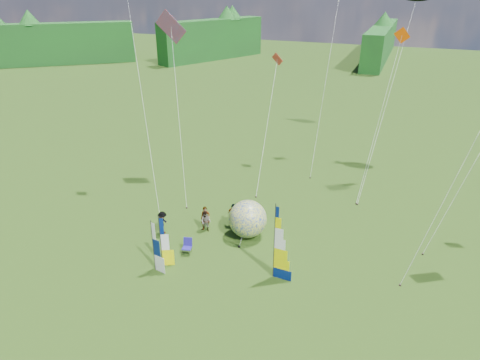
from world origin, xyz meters
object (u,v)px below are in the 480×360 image
at_px(side_banner_far, 153,247).
at_px(spectator_c, 163,223).
at_px(side_banner_left, 161,242).
at_px(bol_inflatable, 248,219).
at_px(spectator_a, 205,218).
at_px(camp_chair, 187,247).
at_px(spectator_d, 234,215).
at_px(feather_banner_main, 274,243).
at_px(spectator_b, 206,221).
at_px(kite_whale, 390,85).

bearing_deg(side_banner_far, spectator_c, 125.56).
relative_size(side_banner_left, bol_inflatable, 1.29).
bearing_deg(spectator_a, bol_inflatable, -20.47).
bearing_deg(side_banner_far, camp_chair, 76.65).
bearing_deg(spectator_d, side_banner_far, 87.82).
distance_m(feather_banner_main, bol_inflatable, 5.02).
distance_m(side_banner_left, side_banner_far, 0.58).
relative_size(spectator_a, spectator_d, 1.01).
distance_m(side_banner_left, spectator_b, 4.91).
relative_size(side_banner_left, camp_chair, 3.16).
xyz_separation_m(spectator_b, camp_chair, (0.09, -3.05, -0.24)).
bearing_deg(feather_banner_main, spectator_d, 137.46).
height_order(side_banner_far, spectator_c, side_banner_far).
xyz_separation_m(bol_inflatable, spectator_c, (-5.67, -2.02, -0.46)).
xyz_separation_m(side_banner_left, side_banner_far, (-0.20, -0.54, -0.01)).
xyz_separation_m(side_banner_left, spectator_d, (2.34, 6.14, -0.82)).
bearing_deg(camp_chair, bol_inflatable, 37.55).
relative_size(spectator_b, camp_chair, 1.44).
distance_m(side_banner_far, spectator_d, 7.20).
relative_size(feather_banner_main, spectator_b, 3.11).
height_order(spectator_b, camp_chair, spectator_b).
distance_m(feather_banner_main, side_banner_left, 7.07).
distance_m(spectator_d, camp_chair, 4.68).
bearing_deg(bol_inflatable, spectator_a, -173.11).
bearing_deg(spectator_c, side_banner_far, -165.32).
distance_m(spectator_a, spectator_d, 2.08).
bearing_deg(side_banner_left, spectator_a, 57.86).
relative_size(side_banner_left, spectator_c, 1.97).
bearing_deg(spectator_a, spectator_b, -83.67).
height_order(feather_banner_main, side_banner_left, feather_banner_main).
relative_size(side_banner_far, kite_whale, 0.20).
height_order(feather_banner_main, camp_chair, feather_banner_main).
relative_size(spectator_a, kite_whale, 0.11).
xyz_separation_m(side_banner_far, bol_inflatable, (3.96, 5.85, -0.38)).
relative_size(spectator_c, camp_chair, 1.60).
bearing_deg(kite_whale, spectator_c, -148.43).
xyz_separation_m(spectator_a, kite_whale, (10.66, 14.29, 7.51)).
height_order(spectator_b, spectator_d, spectator_d).
bearing_deg(spectator_b, spectator_a, 123.42).
distance_m(feather_banner_main, spectator_a, 7.25).
xyz_separation_m(feather_banner_main, bol_inflatable, (-3.11, 3.78, -1.11)).
xyz_separation_m(spectator_c, spectator_d, (4.25, 2.85, 0.03)).
relative_size(feather_banner_main, bol_inflatable, 1.82).
bearing_deg(spectator_a, kite_whale, 25.92).
xyz_separation_m(spectator_c, kite_whale, (13.22, 15.94, 7.55)).
relative_size(side_banner_far, spectator_a, 1.88).
height_order(feather_banner_main, bol_inflatable, feather_banner_main).
relative_size(feather_banner_main, side_banner_left, 1.41).
relative_size(spectator_d, kite_whale, 0.11).
height_order(spectator_c, camp_chair, spectator_c).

